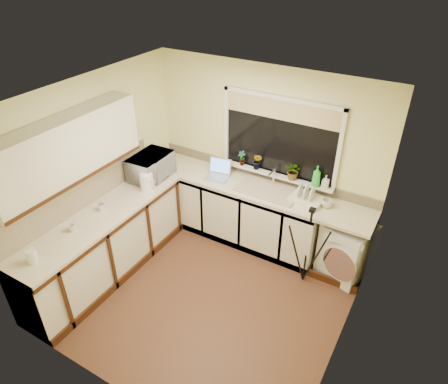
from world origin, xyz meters
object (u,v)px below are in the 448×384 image
Objects in this scene: steel_jar at (101,207)px; plant_a at (242,158)px; laptop at (218,172)px; cup_back at (327,203)px; kettle at (147,182)px; soap_bottle_green at (317,176)px; soap_bottle_clear at (326,182)px; microwave at (151,167)px; dish_rack at (307,199)px; cup_left at (71,228)px; plant_d at (294,171)px; plant_b at (257,161)px; glass_jug at (32,256)px; tripod at (307,246)px; washing_machine at (346,250)px.

steel_jar is 0.46× the size of plant_a.
laptop is 2.72× the size of cup_back.
soap_bottle_green reaches higher than kettle.
soap_bottle_clear is (1.44, 0.20, 0.18)m from laptop.
soap_bottle_green is (1.95, 0.96, 0.17)m from kettle.
laptop is at bearing -59.02° from microwave.
soap_bottle_clear reaches higher than steel_jar.
dish_rack is 0.66× the size of microwave.
cup_left is at bearing 177.15° from microwave.
plant_b is at bearing 179.27° from plant_d.
plant_b is (1.12, 0.97, 0.15)m from kettle.
steel_jar reaches higher than cup_left.
glass_jug is 0.55× the size of soap_bottle_green.
laptop reaches higher than cup_back.
dish_rack is 0.59m from tripod.
tripod is at bearing -89.12° from microwave.
soap_bottle_green is 0.13m from soap_bottle_clear.
plant_d is at bearing 161.75° from cup_back.
dish_rack is (1.91, 0.78, -0.09)m from kettle.
plant_b is at bearing 163.64° from tripod.
plant_d is 0.60m from cup_back.
plant_a is 1.06m from soap_bottle_green.
plant_b reaches higher than dish_rack.
cup_left is at bearing -116.79° from plant_a.
soap_bottle_clear is at bearing -74.28° from microwave.
kettle reaches higher than cup_back.
plant_d is 2.81× the size of cup_left.
tripod is (-0.40, -0.38, 0.17)m from washing_machine.
plant_b is (1.23, 2.66, 0.19)m from glass_jug.
washing_machine is 3.13× the size of plant_d.
laptop is at bearing -163.70° from washing_machine.
cup_back is 1.51× the size of cup_left.
laptop is 1.46m from soap_bottle_clear.
dish_rack is at bearing -177.85° from cup_back.
steel_jar is at bearing -128.40° from laptop.
tripod is at bearing 10.13° from kettle.
glass_jug reaches higher than dish_rack.
kettle is 1.91m from plant_d.
soap_bottle_green is at bearing 26.18° from kettle.
kettle is (-2.51, -0.76, 0.63)m from washing_machine.
soap_bottle_clear reaches higher than dish_rack.
soap_bottle_green reaches higher than steel_jar.
tripod is at bearing -119.56° from washing_machine.
soap_bottle_clear reaches higher than laptop.
plant_b is at bearing 51.77° from steel_jar.
plant_d is at bearing 143.31° from tripod.
laptop is at bearing 50.89° from kettle.
glass_jug is at bearing 179.34° from microwave.
plant_d is (-0.47, 0.59, 0.62)m from tripod.
soap_bottle_clear reaches higher than washing_machine.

